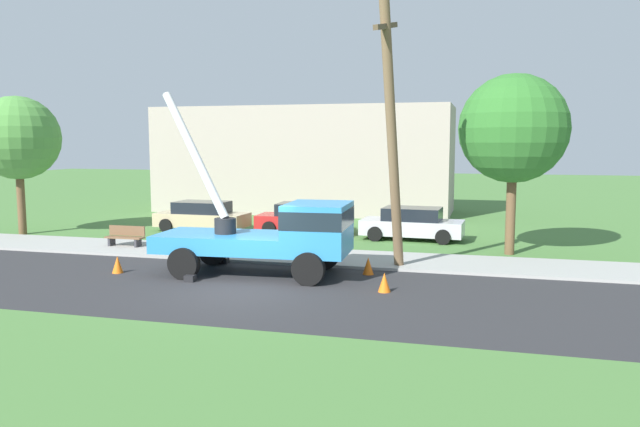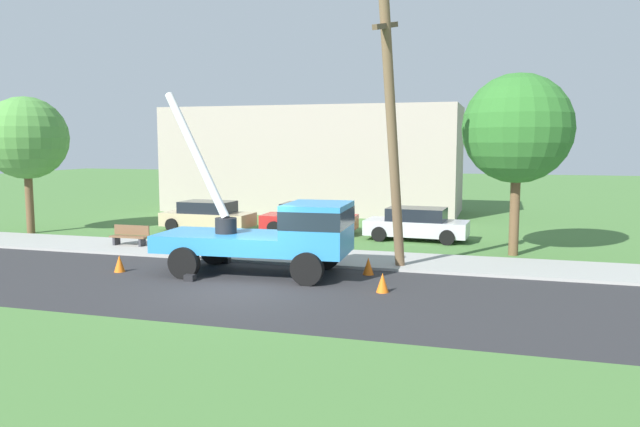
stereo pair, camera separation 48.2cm
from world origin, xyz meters
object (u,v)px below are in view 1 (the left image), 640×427
Objects in this scene: parked_sedan_red at (304,218)px; park_bench at (125,237)px; traffic_cone_curbside at (368,266)px; roadside_tree_near at (514,129)px; leaning_utility_pole at (392,132)px; utility_truck at (278,232)px; parked_sedan_silver at (412,224)px; parked_sedan_tan at (202,216)px; traffic_cone_ahead at (384,282)px; roadside_tree_far at (18,138)px; traffic_cone_behind at (118,265)px.

parked_sedan_red reaches higher than park_bench.
traffic_cone_curbside is 0.35× the size of park_bench.
roadside_tree_near reaches higher than parked_sedan_red.
leaning_utility_pole is at bearing -56.11° from parked_sedan_red.
utility_truck reaches higher than parked_sedan_silver.
traffic_cone_curbside is at bearing -60.79° from parked_sedan_red.
utility_truck is at bearing -159.49° from leaning_utility_pole.
leaning_utility_pole is 2.00× the size of parked_sedan_tan.
parked_sedan_silver is at bearing -7.02° from parked_sedan_red.
traffic_cone_curbside is (-0.88, 2.20, 0.00)m from traffic_cone_ahead.
traffic_cone_ahead is 19.71m from roadside_tree_far.
traffic_cone_behind is at bearing -168.37° from utility_truck.
traffic_cone_curbside is 0.13× the size of parked_sedan_tan.
leaning_utility_pole reaches higher than roadside_tree_far.
parked_sedan_tan is (-10.49, 9.95, 0.43)m from traffic_cone_ahead.
traffic_cone_behind is 1.00× the size of traffic_cone_curbside.
utility_truck is 9.27m from parked_sedan_red.
traffic_cone_curbside is 18.24m from roadside_tree_far.
leaning_utility_pole is 15.84× the size of traffic_cone_ahead.
parked_sedan_tan is at bearing 99.79° from traffic_cone_behind.
utility_truck is at bearing -141.35° from roadside_tree_near.
roadside_tree_near is (14.90, 2.63, 4.28)m from park_bench.
parked_sedan_tan is (-1.67, 9.66, 0.43)m from traffic_cone_behind.
leaning_utility_pole is 1.31× the size of roadside_tree_near.
roadside_tree_far is (-9.23, 6.41, 4.16)m from traffic_cone_behind.
roadside_tree_near reaches higher than park_bench.
traffic_cone_ahead is 0.13× the size of parked_sedan_red.
traffic_cone_curbside is 0.08× the size of roadside_tree_near.
parked_sedan_tan reaches higher than traffic_cone_curbside.
parked_sedan_tan is 5.46m from park_bench.
parked_sedan_silver is at bearing 68.77° from utility_truck.
parked_sedan_tan is at bearing 81.96° from park_bench.
leaning_utility_pole is 13.17m from parked_sedan_tan.
utility_truck is 1.54× the size of parked_sedan_red.
leaning_utility_pole is at bearing 20.51° from utility_truck.
roadside_tree_near is at bearing 38.65° from utility_truck.
park_bench is 15.72m from roadside_tree_near.
leaning_utility_pole is 15.84× the size of traffic_cone_behind.
roadside_tree_far is (-17.69, -3.08, 3.73)m from parked_sedan_silver.
traffic_cone_behind is 0.13× the size of parked_sedan_tan.
parked_sedan_red is 13.64m from roadside_tree_far.
parked_sedan_silver reaches higher than traffic_cone_ahead.
leaning_utility_pole is 11.90m from park_bench.
traffic_cone_behind is at bearing -80.21° from parked_sedan_tan.
roadside_tree_far is at bearing -156.81° from parked_sedan_tan.
park_bench is (-10.89, -5.24, -0.25)m from parked_sedan_silver.
leaning_utility_pole reaches higher than traffic_cone_curbside.
park_bench is (-11.01, 1.92, -4.10)m from leaning_utility_pole.
traffic_cone_ahead is 0.13× the size of parked_sedan_tan.
leaning_utility_pole is 4.35m from traffic_cone_curbside.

